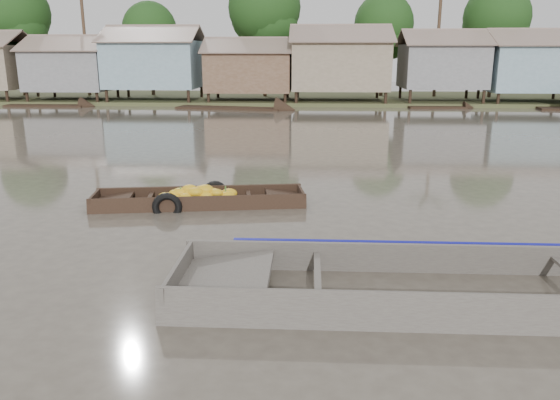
{
  "coord_description": "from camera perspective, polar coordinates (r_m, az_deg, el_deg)",
  "views": [
    {
      "loc": [
        0.4,
        -9.61,
        3.54
      ],
      "look_at": [
        -0.13,
        0.46,
        0.8
      ],
      "focal_mm": 35.0,
      "sensor_mm": 36.0,
      "label": 1
    }
  ],
  "objects": [
    {
      "name": "ground",
      "position": [
        10.25,
        0.6,
        -5.0
      ],
      "size": [
        120.0,
        120.0,
        0.0
      ],
      "primitive_type": "plane",
      "color": "#484037",
      "rests_on": "ground"
    },
    {
      "name": "riverbank",
      "position": [
        41.56,
        6.85,
        14.45
      ],
      "size": [
        120.0,
        12.47,
        10.22
      ],
      "color": "#384723",
      "rests_on": "ground"
    },
    {
      "name": "banana_boat",
      "position": [
        13.2,
        -8.71,
        0.02
      ],
      "size": [
        5.13,
        1.93,
        0.71
      ],
      "rotation": [
        0.0,
        0.0,
        0.15
      ],
      "color": "black",
      "rests_on": "ground"
    },
    {
      "name": "viewer_boat",
      "position": [
        8.57,
        17.08,
        -9.36
      ],
      "size": [
        8.16,
        2.16,
        0.66
      ],
      "rotation": [
        0.0,
        0.0,
        -0.0
      ],
      "color": "#4A433E",
      "rests_on": "ground"
    },
    {
      "name": "distant_boats",
      "position": [
        36.69,
        23.48,
        8.77
      ],
      "size": [
        47.98,
        14.38,
        1.38
      ],
      "color": "black",
      "rests_on": "ground"
    }
  ]
}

